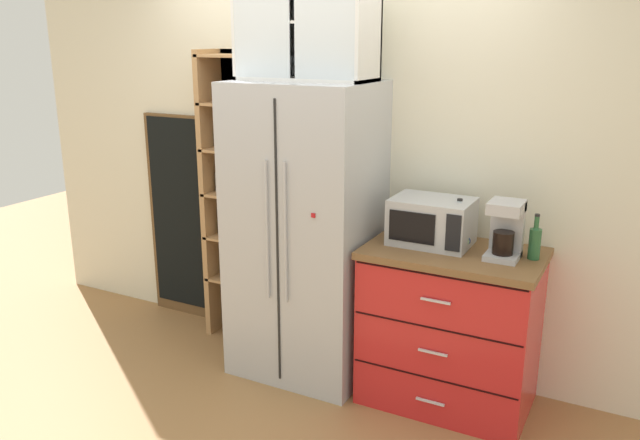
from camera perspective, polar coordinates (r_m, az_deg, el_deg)
The scene contains 13 objects.
ground_plane at distance 4.24m, azimuth -1.39°, elevation -12.94°, with size 10.58×10.58×0.00m, color #9E7042.
wall_back_cream at distance 4.13m, azimuth 1.19°, elevation 5.20°, with size 4.89×0.10×2.55m, color silver.
refrigerator at distance 3.90m, azimuth -1.30°, elevation -1.09°, with size 0.83×0.67×1.81m.
pantry_shelf_column at distance 4.42m, azimuth -7.19°, elevation 2.10°, with size 0.45×0.29×1.97m.
counter_cabinet at distance 3.76m, azimuth 11.47°, elevation -9.28°, with size 0.96×0.62×0.92m.
microwave at distance 3.64m, azimuth 9.91°, elevation -0.12°, with size 0.44×0.33×0.26m.
coffee_maker at distance 3.50m, azimuth 16.19°, elevation -0.77°, with size 0.17×0.20×0.31m.
mug_sage at distance 3.59m, azimuth 11.99°, elevation -1.82°, with size 0.12×0.08×0.10m.
mug_navy at distance 3.60m, azimuth 12.07°, elevation -1.76°, with size 0.12×0.09×0.10m.
bottle_green at distance 3.53m, azimuth 18.58°, elevation -1.68°, with size 0.06×0.06×0.24m.
bottle_clear at distance 3.60m, azimuth 12.20°, elevation -0.54°, with size 0.07×0.07×0.28m.
upper_cabinet at distance 3.77m, azimuth -1.06°, elevation 17.11°, with size 0.79×0.32×0.64m.
chalkboard_menu at distance 4.84m, azimuth -12.05°, elevation 0.22°, with size 0.60×0.04×1.52m.
Camera 1 is at (1.81, -3.23, 2.05)m, focal length 35.99 mm.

